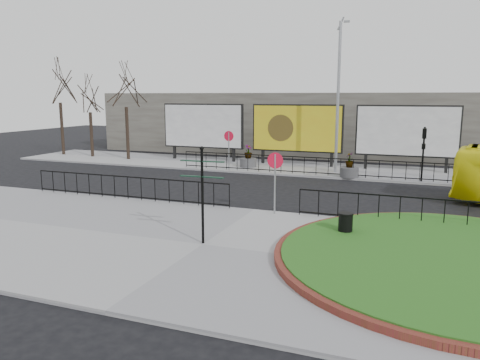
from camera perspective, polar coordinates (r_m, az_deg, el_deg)
The scene contains 23 objects.
ground at distance 19.58m, azimuth 1.75°, elevation -3.92°, with size 90.00×90.00×0.00m, color black.
pavement_near at distance 15.11m, azimuth -4.57°, elevation -8.03°, with size 30.00×10.00×0.12m, color gray.
pavement_far at distance 30.93m, azimuth 9.10°, elevation 1.33°, with size 44.00×6.00×0.12m, color gray.
brick_edge at distance 14.72m, azimuth 25.11°, elevation -8.89°, with size 10.40×10.40×0.18m, color maroon.
grass_lawn at distance 14.71m, azimuth 25.11°, elevation -8.82°, with size 10.00×10.00×0.22m, color #295015.
railing_near_left at distance 21.85m, azimuth -13.53°, elevation -0.91°, with size 10.00×0.10×1.10m, color black, non-canonical shape.
railing_near_right at distance 18.11m, azimuth 21.29°, elevation -3.62°, with size 9.00×0.10×1.10m, color black, non-canonical shape.
railing_far at distance 28.03m, azimuth 9.99°, elevation 1.64°, with size 18.00×0.10×1.10m, color black, non-canonical shape.
speed_sign_far at distance 29.69m, azimuth -1.37°, elevation 4.70°, with size 0.64×0.07×2.47m.
speed_sign_near at distance 18.52m, azimuth 4.30°, elevation 1.29°, with size 0.64×0.07×2.47m.
billboard_left at distance 34.30m, azimuth -4.54°, elevation 6.56°, with size 6.20×0.31×4.10m.
billboard_mid at distance 31.93m, azimuth 6.95°, elevation 6.24°, with size 6.20×0.31×4.10m.
billboard_right at distance 30.99m, azimuth 19.66°, elevation 5.60°, with size 6.20×0.31×4.10m.
lamp_post at distance 29.31m, azimuth 11.88°, elevation 10.11°, with size 0.74×0.18×9.23m.
signal_pole_a at distance 27.40m, azimuth 21.48°, elevation 3.90°, with size 0.22×0.26×3.00m.
tree_left at distance 35.73m, azimuth -13.67°, elevation 8.09°, with size 2.00×2.00×7.00m, color #2D2119, non-canonical shape.
tree_mid at distance 38.07m, azimuth -17.77°, elevation 7.41°, with size 2.00×2.00×6.20m, color #2D2119, non-canonical shape.
tree_far at distance 40.14m, azimuth -21.03°, elevation 8.27°, with size 2.00×2.00×7.50m, color #2D2119, non-canonical shape.
building_backdrop at distance 40.48m, azimuth 12.16°, elevation 6.78°, with size 40.00×10.00×5.00m, color slate.
fingerpost_sign at distance 14.74m, azimuth -4.62°, elevation -0.66°, with size 1.47×0.31×3.13m.
litter_bin at distance 16.03m, azimuth 12.73°, elevation -5.37°, with size 0.51×0.51×0.84m.
planter_a at distance 31.06m, azimuth 1.00°, elevation 2.48°, with size 1.10×1.10×1.47m.
planter_c at distance 27.89m, azimuth 13.18°, elevation 1.29°, with size 1.08×1.08×1.44m.
Camera 1 is at (6.23, -17.93, 4.79)m, focal length 35.00 mm.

